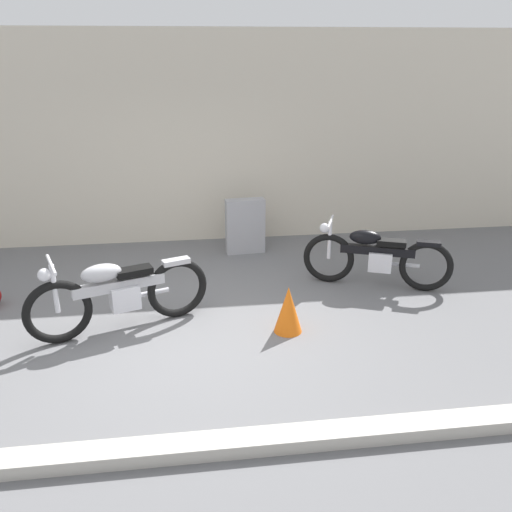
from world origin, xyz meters
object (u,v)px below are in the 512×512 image
traffic_cone (288,309)px  motorcycle_silver (118,293)px  stone_marker (245,226)px  motorcycle_black (376,257)px

traffic_cone → motorcycle_silver: 1.92m
stone_marker → motorcycle_silver: 2.86m
traffic_cone → stone_marker: bearing=94.2°
motorcycle_black → stone_marker: bearing=-22.7°
motorcycle_silver → motorcycle_black: bearing=173.7°
stone_marker → traffic_cone: size_ratio=1.56×
traffic_cone → motorcycle_black: motorcycle_black is taller
traffic_cone → motorcycle_black: 1.77m
stone_marker → traffic_cone: 2.62m
stone_marker → motorcycle_black: motorcycle_black is taller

